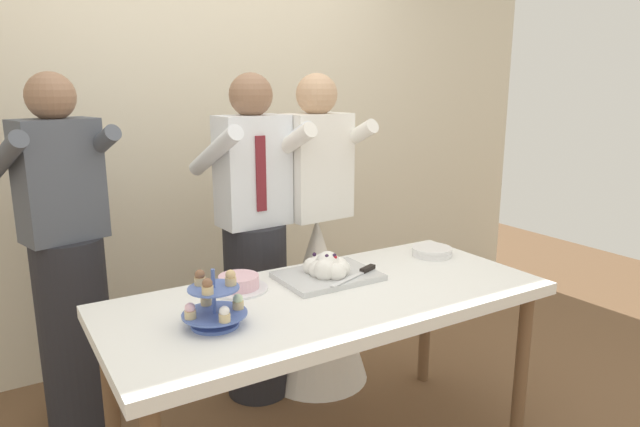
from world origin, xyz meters
The scene contains 9 objects.
rear_wall centered at (0.00, 1.44, 1.45)m, with size 5.20×0.10×2.90m, color beige.
dessert_table centered at (0.00, 0.00, 0.70)m, with size 1.80×0.80×0.78m.
cupcake_stand centered at (-0.51, -0.05, 0.85)m, with size 0.23×0.23×0.21m.
main_cake_tray centered at (0.09, 0.16, 0.82)m, with size 0.43×0.32×0.12m.
plate_stack centered at (0.71, 0.18, 0.80)m, with size 0.20×0.20×0.04m.
round_cake centered at (-0.30, 0.23, 0.80)m, with size 0.24×0.24×0.06m.
person_groom centered at (-0.01, 0.69, 0.75)m, with size 0.48×0.51×1.66m.
person_bride centered at (0.33, 0.65, 0.58)m, with size 0.56×0.56×1.66m.
person_guest centered at (-0.86, 0.88, 0.75)m, with size 0.57×0.59×1.66m.
Camera 1 is at (-1.16, -1.82, 1.61)m, focal length 31.66 mm.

